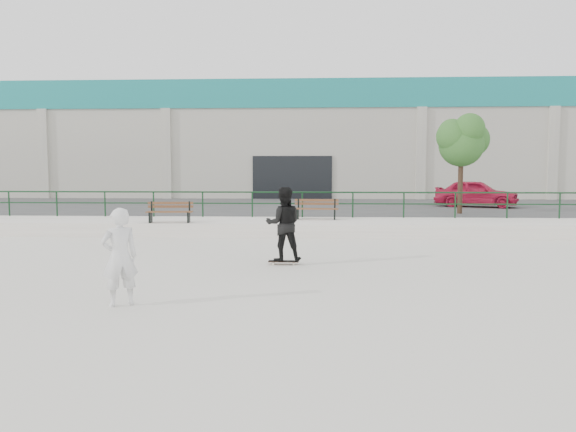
# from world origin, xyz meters

# --- Properties ---
(ground) EXTENTS (120.00, 120.00, 0.00)m
(ground) POSITION_xyz_m (0.00, 0.00, 0.00)
(ground) COLOR beige
(ground) RESTS_ON ground
(ledge) EXTENTS (30.00, 3.00, 0.50)m
(ledge) POSITION_xyz_m (0.00, 9.50, 0.25)
(ledge) COLOR beige
(ledge) RESTS_ON ground
(parking_strip) EXTENTS (60.00, 14.00, 0.50)m
(parking_strip) POSITION_xyz_m (0.00, 18.00, 0.25)
(parking_strip) COLOR #393939
(parking_strip) RESTS_ON ground
(railing) EXTENTS (28.00, 0.06, 1.03)m
(railing) POSITION_xyz_m (-0.00, 10.80, 1.24)
(railing) COLOR #14391D
(railing) RESTS_ON ledge
(commercial_building) EXTENTS (44.20, 16.33, 8.00)m
(commercial_building) POSITION_xyz_m (-0.00, 31.99, 4.58)
(commercial_building) COLOR beige
(commercial_building) RESTS_ON ground
(bench_left) EXTENTS (1.67, 0.61, 0.76)m
(bench_left) POSITION_xyz_m (-3.72, 8.46, 0.87)
(bench_left) COLOR brown
(bench_left) RESTS_ON ledge
(bench_right) EXTENTS (1.71, 0.57, 0.78)m
(bench_right) POSITION_xyz_m (1.56, 10.05, 0.89)
(bench_right) COLOR brown
(bench_right) RESTS_ON ledge
(tree) EXTENTS (2.39, 2.12, 4.24)m
(tree) POSITION_xyz_m (7.76, 13.04, 3.68)
(tree) COLOR #443022
(tree) RESTS_ON parking_strip
(red_car) EXTENTS (4.34, 2.95, 1.37)m
(red_car) POSITION_xyz_m (9.57, 17.19, 1.19)
(red_car) COLOR #B71639
(red_car) RESTS_ON parking_strip
(skateboard) EXTENTS (0.78, 0.22, 0.09)m
(skateboard) POSITION_xyz_m (0.74, 2.78, 0.07)
(skateboard) COLOR black
(skateboard) RESTS_ON ground
(standing_skater) EXTENTS (1.00, 0.83, 1.89)m
(standing_skater) POSITION_xyz_m (0.74, 2.78, 1.04)
(standing_skater) COLOR black
(standing_skater) RESTS_ON skateboard
(seated_skater) EXTENTS (0.77, 0.70, 1.77)m
(seated_skater) POSITION_xyz_m (-1.93, -1.68, 0.89)
(seated_skater) COLOR silver
(seated_skater) RESTS_ON ground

